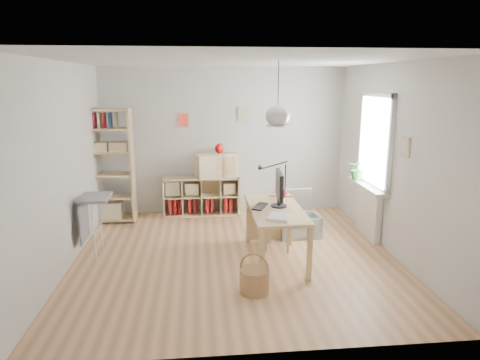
{
  "coord_description": "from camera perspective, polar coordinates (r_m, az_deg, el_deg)",
  "views": [
    {
      "loc": [
        -0.49,
        -5.68,
        2.44
      ],
      "look_at": [
        0.1,
        0.3,
        1.05
      ],
      "focal_mm": 32.0,
      "sensor_mm": 36.0,
      "label": 1
    }
  ],
  "objects": [
    {
      "name": "tall_bookshelf",
      "position": [
        7.76,
        -17.05,
        2.4
      ],
      "size": [
        0.8,
        0.38,
        2.0
      ],
      "color": "tan",
      "rests_on": "ground"
    },
    {
      "name": "chair",
      "position": [
        6.42,
        5.27,
        -5.16
      ],
      "size": [
        0.48,
        0.48,
        0.78
      ],
      "rotation": [
        0.0,
        0.0,
        -0.33
      ],
      "color": "gray",
      "rests_on": "ground"
    },
    {
      "name": "keyboard",
      "position": [
        5.9,
        2.69,
        -3.54
      ],
      "size": [
        0.27,
        0.38,
        0.02
      ],
      "primitive_type": "cube",
      "rotation": [
        0.0,
        0.0,
        -0.42
      ],
      "color": "black",
      "rests_on": "desk"
    },
    {
      "name": "windowsill",
      "position": [
        7.0,
        16.61,
        -0.84
      ],
      "size": [
        0.22,
        1.2,
        0.06
      ],
      "primitive_type": "cube",
      "color": "white",
      "rests_on": "radiator"
    },
    {
      "name": "cube_shelf",
      "position": [
        8.05,
        -5.31,
        -2.46
      ],
      "size": [
        1.4,
        0.38,
        0.72
      ],
      "color": "beige",
      "rests_on": "ground"
    },
    {
      "name": "monitor",
      "position": [
        5.88,
        5.27,
        -0.96
      ],
      "size": [
        0.22,
        0.56,
        0.49
      ],
      "rotation": [
        0.0,
        0.0,
        -0.08
      ],
      "color": "black",
      "rests_on": "desk"
    },
    {
      "name": "task_lamp",
      "position": [
        6.38,
        4.16,
        0.78
      ],
      "size": [
        0.47,
        0.17,
        0.5
      ],
      "color": "black",
      "rests_on": "desk"
    },
    {
      "name": "storage_chest",
      "position": [
        7.04,
        7.64,
        -5.41
      ],
      "size": [
        0.72,
        0.8,
        0.7
      ],
      "rotation": [
        0.0,
        0.0,
        0.08
      ],
      "color": "silver",
      "rests_on": "ground"
    },
    {
      "name": "ground",
      "position": [
        6.2,
        -0.66,
        -10.14
      ],
      "size": [
        4.5,
        4.5,
        0.0
      ],
      "primitive_type": "plane",
      "color": "tan",
      "rests_on": "ground"
    },
    {
      "name": "wicker_basket",
      "position": [
        5.18,
        1.93,
        -13.15
      ],
      "size": [
        0.35,
        0.35,
        0.49
      ],
      "rotation": [
        0.0,
        0.0,
        -0.43
      ],
      "color": "#A97C4C",
      "rests_on": "ground"
    },
    {
      "name": "radiator",
      "position": [
        7.13,
        16.76,
        -4.18
      ],
      "size": [
        0.1,
        0.8,
        0.8
      ],
      "primitive_type": "cube",
      "color": "white",
      "rests_on": "ground"
    },
    {
      "name": "potted_plant",
      "position": [
        7.26,
        15.55,
        1.47
      ],
      "size": [
        0.42,
        0.4,
        0.37
      ],
      "primitive_type": "imported",
      "rotation": [
        0.0,
        0.0,
        -0.42
      ],
      "color": "#215922",
      "rests_on": "windowsill"
    },
    {
      "name": "paper_tray",
      "position": [
        5.45,
        5.26,
        -4.92
      ],
      "size": [
        0.38,
        0.42,
        0.03
      ],
      "primitive_type": "cube",
      "rotation": [
        0.0,
        0.0,
        -0.41
      ],
      "color": "white",
      "rests_on": "desk"
    },
    {
      "name": "side_table",
      "position": [
        6.48,
        -19.26,
        -3.61
      ],
      "size": [
        0.4,
        0.55,
        0.85
      ],
      "color": "gray",
      "rests_on": "ground"
    },
    {
      "name": "red_vase",
      "position": [
        7.83,
        -2.77,
        4.21
      ],
      "size": [
        0.16,
        0.16,
        0.19
      ],
      "primitive_type": "ellipsoid",
      "color": "maroon",
      "rests_on": "drawer_chest"
    },
    {
      "name": "window_unit",
      "position": [
        6.9,
        17.65,
        5.0
      ],
      "size": [
        0.07,
        1.16,
        1.46
      ],
      "color": "white",
      "rests_on": "ground"
    },
    {
      "name": "room_shell",
      "position": [
        5.65,
        5.05,
        8.51
      ],
      "size": [
        4.5,
        4.5,
        4.5
      ],
      "color": "silver",
      "rests_on": "ground"
    },
    {
      "name": "desk",
      "position": [
        5.91,
        4.79,
        -4.6
      ],
      "size": [
        0.7,
        1.5,
        0.75
      ],
      "color": "tan",
      "rests_on": "ground"
    },
    {
      "name": "yarn_ball",
      "position": [
        6.32,
        5.53,
        -1.85
      ],
      "size": [
        0.15,
        0.15,
        0.15
      ],
      "primitive_type": "sphere",
      "color": "#480917",
      "rests_on": "desk"
    },
    {
      "name": "drawer_chest",
      "position": [
        7.88,
        -3.17,
        1.98
      ],
      "size": [
        0.82,
        0.54,
        0.43
      ],
      "primitive_type": "cube",
      "rotation": [
        0.0,
        0.0,
        0.28
      ],
      "color": "beige",
      "rests_on": "cube_shelf"
    }
  ]
}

